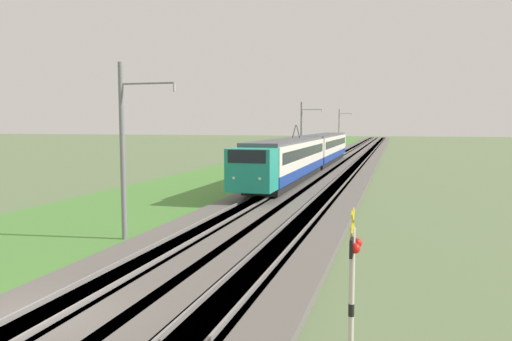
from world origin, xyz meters
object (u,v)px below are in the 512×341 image
(passenger_train, at_px, (310,151))
(catenary_mast_far, at_px, (339,128))
(crossing_signal_far, at_px, (353,275))
(catenary_mast_near, at_px, (124,150))
(catenary_mast_mid, at_px, (302,133))

(passenger_train, height_order, catenary_mast_far, catenary_mast_far)
(crossing_signal_far, bearing_deg, passenger_train, 100.73)
(catenary_mast_near, bearing_deg, crossing_signal_far, -131.04)
(catenary_mast_mid, bearing_deg, catenary_mast_far, 0.00)
(crossing_signal_far, distance_m, catenary_mast_near, 13.65)
(catenary_mast_mid, bearing_deg, crossing_signal_far, -168.39)
(catenary_mast_near, xyz_separation_m, catenary_mast_far, (81.50, 0.00, 0.21))
(catenary_mast_far, bearing_deg, catenary_mast_mid, -180.00)
(catenary_mast_near, bearing_deg, passenger_train, -5.06)
(passenger_train, distance_m, catenary_mast_near, 30.78)
(crossing_signal_far, xyz_separation_m, catenary_mast_mid, (49.63, 10.20, 1.89))
(passenger_train, distance_m, catenary_mast_far, 50.99)
(catenary_mast_near, bearing_deg, catenary_mast_mid, 0.00)
(passenger_train, height_order, crossing_signal_far, passenger_train)
(crossing_signal_far, bearing_deg, catenary_mast_mid, 101.61)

